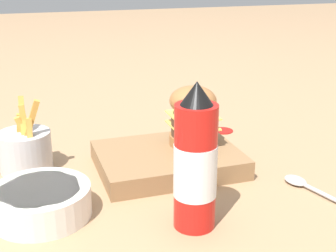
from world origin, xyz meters
The scene contains 8 objects.
ground_plane centered at (0.00, 0.00, 0.00)m, with size 6.00×6.00×0.00m, color #9E7A56.
serving_board centered at (-0.03, -0.01, 0.02)m, with size 0.26×0.20×0.04m.
burger centered at (-0.09, -0.03, 0.10)m, with size 0.09×0.09×0.12m.
ketchup_bottle centered at (-0.01, 0.20, 0.10)m, with size 0.06×0.06×0.22m.
fries_basket centered at (0.22, -0.09, 0.04)m, with size 0.10×0.10×0.14m.
side_bowl centered at (0.21, 0.10, 0.03)m, with size 0.15×0.15×0.05m.
spoon centered at (-0.24, 0.15, 0.01)m, with size 0.06×0.18×0.01m.
ketchup_puddle centered at (-0.22, -0.17, 0.00)m, with size 0.05×0.05×0.00m.
Camera 1 is at (0.22, 0.77, 0.38)m, focal length 50.00 mm.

